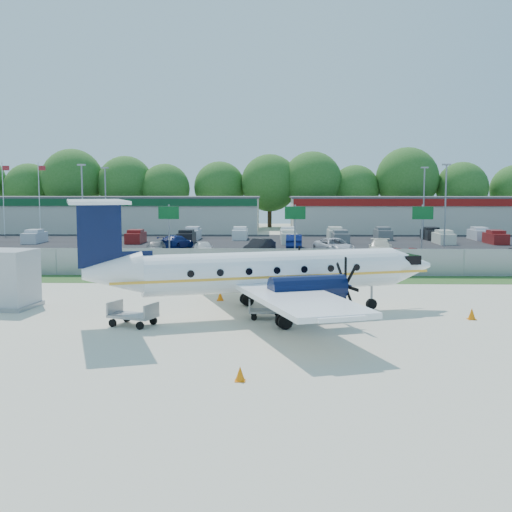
{
  "coord_description": "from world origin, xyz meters",
  "views": [
    {
      "loc": [
        0.91,
        -32.77,
        6.38
      ],
      "look_at": [
        0.0,
        6.0,
        2.3
      ],
      "focal_mm": 45.0,
      "sensor_mm": 36.0,
      "label": 1
    }
  ],
  "objects_px": {
    "baggage_cart_near": "(133,315)",
    "baggage_cart_far": "(266,310)",
    "aircraft": "(266,271)",
    "service_container": "(7,281)"
  },
  "relations": [
    {
      "from": "baggage_cart_near",
      "to": "service_container",
      "type": "bearing_deg",
      "value": 150.34
    },
    {
      "from": "aircraft",
      "to": "baggage_cart_near",
      "type": "distance_m",
      "value": 6.88
    },
    {
      "from": "aircraft",
      "to": "baggage_cart_near",
      "type": "bearing_deg",
      "value": -158.05
    },
    {
      "from": "service_container",
      "to": "aircraft",
      "type": "bearing_deg",
      "value": -7.82
    },
    {
      "from": "baggage_cart_near",
      "to": "baggage_cart_far",
      "type": "distance_m",
      "value": 6.46
    },
    {
      "from": "service_container",
      "to": "baggage_cart_far",
      "type": "bearing_deg",
      "value": -10.43
    },
    {
      "from": "aircraft",
      "to": "baggage_cart_near",
      "type": "relative_size",
      "value": 7.88
    },
    {
      "from": "baggage_cart_near",
      "to": "service_container",
      "type": "xyz_separation_m",
      "value": [
        -7.72,
        4.4,
        0.94
      ]
    },
    {
      "from": "baggage_cart_far",
      "to": "service_container",
      "type": "distance_m",
      "value": 14.18
    },
    {
      "from": "baggage_cart_near",
      "to": "aircraft",
      "type": "bearing_deg",
      "value": 21.95
    }
  ]
}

